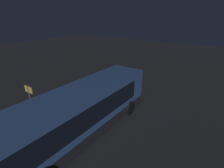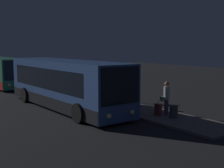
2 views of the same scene
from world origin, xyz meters
name	(u,v)px [view 1 (image 1 of 2)]	position (x,y,z in m)	size (l,w,h in m)	color
ground	(79,134)	(0.00, 0.00, 0.00)	(80.00, 80.00, 0.00)	#232326
platform	(50,119)	(0.00, 2.94, 0.07)	(20.00, 2.67, 0.13)	#605B56
bus_lead	(79,114)	(0.07, -0.08, 1.51)	(11.56, 2.89, 3.03)	#33518C
passenger_boarding	(58,105)	(0.62, 2.64, 1.00)	(0.57, 0.64, 1.62)	gray
passenger_waiting	(97,81)	(5.66, 3.28, 1.16)	(0.50, 0.59, 1.85)	#4C476B
passenger_with_bags	(68,95)	(2.01, 3.19, 1.14)	(0.59, 0.57, 1.82)	#6B604C
suitcase	(101,89)	(5.57, 2.75, 0.46)	(0.40, 0.20, 0.88)	maroon
sign_post	(30,99)	(-0.93, 3.39, 1.87)	(0.10, 0.81, 2.73)	#4C4C51
trash_bin	(104,85)	(6.45, 3.03, 0.46)	(0.44, 0.44, 0.65)	#3F3F44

